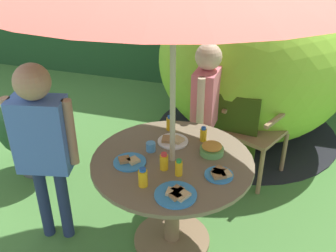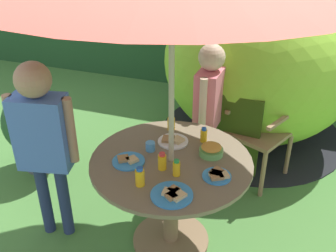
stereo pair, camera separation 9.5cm
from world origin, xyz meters
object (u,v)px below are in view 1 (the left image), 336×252
at_px(plate_center_back, 219,174).
at_px(juice_bottle_far_left, 203,134).
at_px(dome_tent, 252,62).
at_px(plate_far_right, 173,141).
at_px(child_in_blue_shirt, 42,135).
at_px(wooden_chair, 263,116).
at_px(child_in_pink_shirt, 206,97).
at_px(snack_bowl, 212,149).
at_px(juice_bottle_center_front, 143,178).
at_px(cup_near, 151,147).
at_px(juice_bottle_near_left, 179,168).
at_px(juice_bottle_near_right, 164,162).
at_px(plate_back_edge, 129,162).
at_px(potted_plant, 30,128).
at_px(garden_table, 172,185).
at_px(juice_bottle_mid_right, 170,123).
at_px(plate_mid_left, 176,194).

relative_size(plate_center_back, juice_bottle_far_left, 1.65).
relative_size(dome_tent, juice_bottle_far_left, 19.74).
bearing_deg(juice_bottle_far_left, plate_far_right, -158.02).
distance_m(child_in_blue_shirt, plate_center_back, 1.21).
relative_size(wooden_chair, juice_bottle_far_left, 9.42).
xyz_separation_m(child_in_pink_shirt, snack_bowl, (0.19, -0.73, -0.04)).
distance_m(snack_bowl, juice_bottle_center_front, 0.58).
xyz_separation_m(dome_tent, cup_near, (-0.50, -1.78, -0.05)).
distance_m(child_in_pink_shirt, juice_bottle_near_left, 1.03).
xyz_separation_m(juice_bottle_near_right, juice_bottle_center_front, (-0.07, -0.20, 0.00)).
distance_m(juice_bottle_near_right, cup_near, 0.24).
xyz_separation_m(dome_tent, plate_back_edge, (-0.59, -1.96, -0.07)).
xyz_separation_m(child_in_pink_shirt, cup_near, (-0.22, -0.81, -0.05)).
relative_size(child_in_blue_shirt, plate_far_right, 6.32).
height_order(potted_plant, cup_near, cup_near).
xyz_separation_m(child_in_blue_shirt, plate_far_right, (0.80, 0.40, -0.14)).
relative_size(child_in_blue_shirt, cup_near, 21.06).
bearing_deg(garden_table, child_in_blue_shirt, -168.02).
bearing_deg(juice_bottle_near_left, plate_back_edge, 174.57).
distance_m(child_in_pink_shirt, plate_center_back, 1.01).
height_order(plate_far_right, juice_bottle_near_right, juice_bottle_near_right).
relative_size(dome_tent, juice_bottle_mid_right, 18.75).
xyz_separation_m(dome_tent, plate_mid_left, (-0.20, -2.20, -0.07)).
bearing_deg(child_in_blue_shirt, dome_tent, 47.61).
distance_m(potted_plant, plate_far_right, 1.50).
bearing_deg(plate_far_right, child_in_pink_shirt, 80.74).
xyz_separation_m(dome_tent, plate_far_right, (-0.39, -1.62, -0.07)).
xyz_separation_m(plate_mid_left, juice_bottle_far_left, (0.02, 0.66, 0.04)).
bearing_deg(plate_back_edge, garden_table, 23.75).
xyz_separation_m(snack_bowl, juice_bottle_mid_right, (-0.37, 0.24, 0.02)).
height_order(plate_mid_left, cup_near, cup_near).
height_order(plate_center_back, plate_back_edge, same).
height_order(potted_plant, juice_bottle_near_left, juice_bottle_near_left).
xyz_separation_m(child_in_blue_shirt, juice_bottle_center_front, (0.77, -0.14, -0.09)).
distance_m(juice_bottle_far_left, cup_near, 0.40).
bearing_deg(juice_bottle_mid_right, dome_tent, 72.59).
height_order(dome_tent, juice_bottle_center_front, dome_tent).
xyz_separation_m(child_in_pink_shirt, plate_mid_left, (0.08, -1.23, -0.07)).
xyz_separation_m(garden_table, juice_bottle_near_right, (-0.02, -0.11, 0.27)).
relative_size(child_in_pink_shirt, child_in_blue_shirt, 0.92).
bearing_deg(juice_bottle_near_left, wooden_chair, 71.43).
relative_size(snack_bowl, plate_mid_left, 0.65).
relative_size(child_in_pink_shirt, cup_near, 19.38).
distance_m(dome_tent, child_in_pink_shirt, 1.01).
bearing_deg(plate_back_edge, plate_center_back, 3.08).
bearing_deg(juice_bottle_near_right, child_in_blue_shirt, -175.33).
height_order(plate_mid_left, juice_bottle_center_front, juice_bottle_center_front).
relative_size(snack_bowl, plate_far_right, 0.75).
relative_size(snack_bowl, juice_bottle_near_right, 1.37).
bearing_deg(potted_plant, plate_center_back, -18.01).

